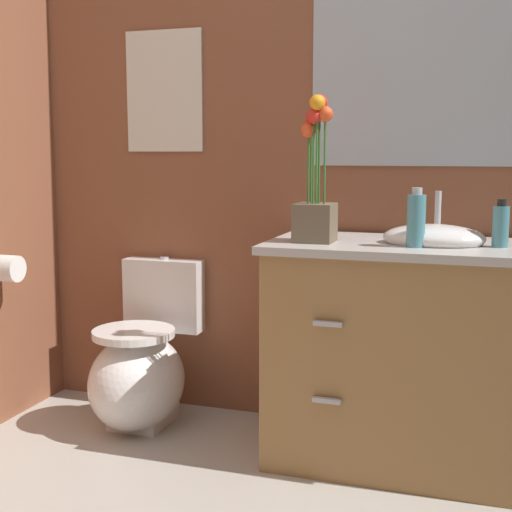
{
  "coord_description": "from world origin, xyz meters",
  "views": [
    {
      "loc": [
        0.66,
        -1.22,
        1.16
      ],
      "look_at": [
        -0.17,
        1.3,
        0.76
      ],
      "focal_mm": 49.64,
      "sensor_mm": 36.0,
      "label": 1
    }
  ],
  "objects": [
    {
      "name": "vanity_cabinet",
      "position": [
        0.36,
        1.35,
        0.43
      ],
      "size": [
        0.94,
        0.56,
        1.01
      ],
      "color": "#9E7242",
      "rests_on": "ground_plane"
    },
    {
      "name": "wall_mirror",
      "position": [
        0.36,
        1.64,
        1.45
      ],
      "size": [
        0.8,
        0.01,
        0.7
      ],
      "primitive_type": "cube",
      "color": "#B2BCC6"
    },
    {
      "name": "toilet_paper_roll",
      "position": [
        -1.21,
        1.18,
        0.68
      ],
      "size": [
        0.11,
        0.11,
        0.11
      ],
      "primitive_type": "cylinder",
      "rotation": [
        0.0,
        1.57,
        0.0
      ],
      "color": "white"
    },
    {
      "name": "wall_poster",
      "position": [
        -0.71,
        1.64,
        1.42
      ],
      "size": [
        0.36,
        0.01,
        0.52
      ],
      "primitive_type": "cube",
      "color": "silver"
    },
    {
      "name": "wall_back",
      "position": [
        0.2,
        1.67,
        1.25
      ],
      "size": [
        3.99,
        0.05,
        2.5
      ],
      "primitive_type": "cube",
      "color": "brown",
      "rests_on": "ground_plane"
    },
    {
      "name": "lotion_bottle",
      "position": [
        0.7,
        1.33,
        0.91
      ],
      "size": [
        0.06,
        0.06,
        0.17
      ],
      "color": "teal",
      "rests_on": "vanity_cabinet"
    },
    {
      "name": "soap_bottle",
      "position": [
        0.43,
        1.24,
        0.92
      ],
      "size": [
        0.06,
        0.06,
        0.2
      ],
      "color": "teal",
      "rests_on": "vanity_cabinet"
    },
    {
      "name": "flower_vase",
      "position": [
        0.06,
        1.27,
        1.01
      ],
      "size": [
        0.14,
        0.14,
        0.53
      ],
      "color": "brown",
      "rests_on": "vanity_cabinet"
    },
    {
      "name": "toilet",
      "position": [
        -0.71,
        1.38,
        0.24
      ],
      "size": [
        0.38,
        0.59,
        0.69
      ],
      "color": "white",
      "rests_on": "ground_plane"
    }
  ]
}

